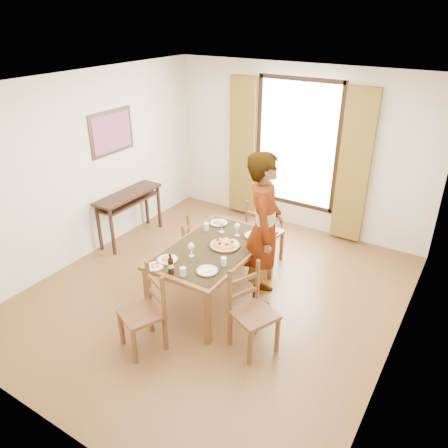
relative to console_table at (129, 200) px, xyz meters
The scene contains 22 objects.
ground 2.22m from the console_table, 16.47° to the right, with size 5.00×5.00×0.00m, color #4E2C18.
room_shell 2.25m from the console_table, 13.10° to the right, with size 4.60×5.10×2.74m.
console_table is the anchor object (origin of this frame).
dining_table 2.15m from the console_table, 17.75° to the right, with size 0.99×1.68×0.76m.
chair_west 1.45m from the console_table, 20.56° to the right, with size 0.51×0.51×0.88m.
chair_north 2.24m from the console_table, 12.78° to the left, with size 0.50×0.50×0.99m.
chair_south 2.66m from the console_table, 43.73° to the right, with size 0.56×0.56×0.96m.
chair_east 3.17m from the console_table, 22.58° to the right, with size 0.58×0.58×0.99m.
man 2.62m from the console_table, ahead, with size 0.72×0.85×1.99m, color #979CA0.
plate_sw 2.15m from the console_table, 34.51° to the right, with size 0.27×0.27×0.05m, color silver, non-canonical shape.
plate_se 2.58m from the console_table, 26.87° to the right, with size 0.27×0.27×0.05m, color silver, non-canonical shape.
plate_nw 1.76m from the console_table, ahead, with size 0.27×0.27×0.05m, color silver, non-canonical shape.
plate_ne 2.35m from the console_table, ahead, with size 0.27×0.27×0.05m, color silver, non-canonical shape.
pasta_platter 2.24m from the console_table, 14.56° to the right, with size 0.40×0.40×0.10m, color #BA5117, non-canonical shape.
caprese_plate 2.24m from the console_table, 39.06° to the right, with size 0.20×0.20×0.04m, color silver, non-canonical shape.
wine_glass_a 2.19m from the console_table, 26.73° to the right, with size 0.08×0.08×0.18m, color white, non-canonical shape.
wine_glass_b 2.17m from the console_table, ahead, with size 0.08×0.08×0.18m, color white, non-canonical shape.
wine_glass_c 1.95m from the console_table, ahead, with size 0.08×0.08×0.18m, color white, non-canonical shape.
tumbler_a 2.57m from the console_table, 21.66° to the right, with size 0.07×0.07×0.10m, color silver.
tumbler_b 1.75m from the console_table, 10.52° to the right, with size 0.07×0.07×0.10m, color silver.
tumbler_c 2.52m from the console_table, 32.98° to the right, with size 0.07×0.07×0.10m, color silver.
wine_bottle 2.43m from the console_table, 35.48° to the right, with size 0.07×0.07×0.25m, color black, non-canonical shape.
Camera 1 is at (2.66, -4.01, 3.46)m, focal length 35.00 mm.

